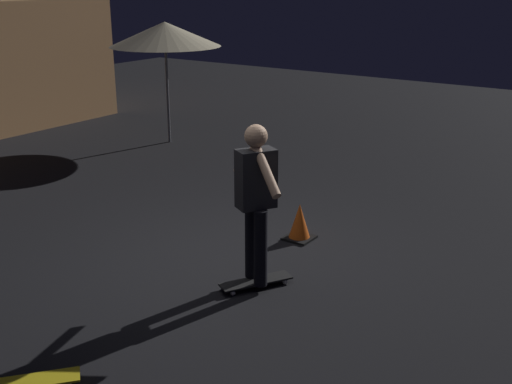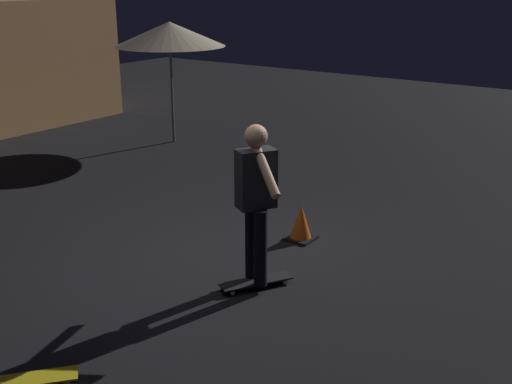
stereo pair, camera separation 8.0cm
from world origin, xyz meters
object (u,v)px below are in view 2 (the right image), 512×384
object	(u,v)px
skater	(256,193)
traffic_cone	(301,223)
patio_umbrella	(170,34)
skateboard_spare	(27,380)
skateboard_ridden	(256,282)

from	to	relation	value
skater	traffic_cone	distance (m)	1.62
patio_umbrella	skateboard_spare	world-z (taller)	patio_umbrella
patio_umbrella	traffic_cone	world-z (taller)	patio_umbrella
patio_umbrella	traffic_cone	size ratio (longest dim) A/B	5.00
skateboard_spare	skater	bearing A→B (deg)	-10.79
skateboard_ridden	skater	world-z (taller)	skater
skater	patio_umbrella	bearing A→B (deg)	50.16
skateboard_ridden	skater	bearing A→B (deg)	116.57
skateboard_ridden	skater	distance (m)	0.98
patio_umbrella	skateboard_spare	distance (m)	8.22
traffic_cone	skateboard_spare	bearing A→B (deg)	177.35
patio_umbrella	skateboard_ridden	xyz separation A→B (m)	(-4.13, -4.95, -2.02)
skateboard_spare	traffic_cone	size ratio (longest dim) A/B	1.58
skateboard_ridden	traffic_cone	bearing A→B (deg)	12.15
skater	skateboard_ridden	bearing A→B (deg)	-63.43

